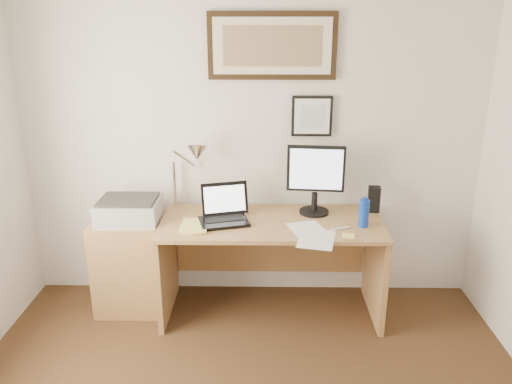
{
  "coord_description": "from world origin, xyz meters",
  "views": [
    {
      "loc": [
        0.09,
        -1.71,
        2.12
      ],
      "look_at": [
        0.04,
        1.43,
        1.04
      ],
      "focal_mm": 35.0,
      "sensor_mm": 36.0,
      "label": 1
    }
  ],
  "objects_px": {
    "desk": "(271,246)",
    "lcd_monitor": "(316,176)",
    "side_cabinet": "(130,265)",
    "water_bottle": "(364,213)",
    "printer": "(129,210)",
    "laptop": "(224,213)",
    "book": "(181,226)"
  },
  "relations": [
    {
      "from": "laptop",
      "to": "side_cabinet",
      "type": "bearing_deg",
      "value": 176.09
    },
    {
      "from": "printer",
      "to": "book",
      "type": "bearing_deg",
      "value": -20.58
    },
    {
      "from": "laptop",
      "to": "lcd_monitor",
      "type": "relative_size",
      "value": 0.75
    },
    {
      "from": "water_bottle",
      "to": "lcd_monitor",
      "type": "xyz_separation_m",
      "value": [
        -0.32,
        0.25,
        0.19
      ]
    },
    {
      "from": "side_cabinet",
      "to": "book",
      "type": "relative_size",
      "value": 2.81
    },
    {
      "from": "laptop",
      "to": "lcd_monitor",
      "type": "distance_m",
      "value": 0.72
    },
    {
      "from": "book",
      "to": "lcd_monitor",
      "type": "xyz_separation_m",
      "value": [
        0.96,
        0.28,
        0.28
      ]
    },
    {
      "from": "water_bottle",
      "to": "laptop",
      "type": "relative_size",
      "value": 0.51
    },
    {
      "from": "desk",
      "to": "printer",
      "type": "bearing_deg",
      "value": -176.71
    },
    {
      "from": "desk",
      "to": "lcd_monitor",
      "type": "distance_m",
      "value": 0.62
    },
    {
      "from": "side_cabinet",
      "to": "laptop",
      "type": "relative_size",
      "value": 1.86
    },
    {
      "from": "water_bottle",
      "to": "book",
      "type": "xyz_separation_m",
      "value": [
        -1.28,
        -0.03,
        -0.09
      ]
    },
    {
      "from": "laptop",
      "to": "printer",
      "type": "height_order",
      "value": "laptop"
    },
    {
      "from": "book",
      "to": "desk",
      "type": "bearing_deg",
      "value": 18.21
    },
    {
      "from": "book",
      "to": "lcd_monitor",
      "type": "height_order",
      "value": "lcd_monitor"
    },
    {
      "from": "side_cabinet",
      "to": "printer",
      "type": "xyz_separation_m",
      "value": [
        0.04,
        -0.02,
        0.45
      ]
    },
    {
      "from": "side_cabinet",
      "to": "book",
      "type": "xyz_separation_m",
      "value": [
        0.44,
        -0.17,
        0.39
      ]
    },
    {
      "from": "side_cabinet",
      "to": "book",
      "type": "height_order",
      "value": "book"
    },
    {
      "from": "laptop",
      "to": "book",
      "type": "bearing_deg",
      "value": -157.29
    },
    {
      "from": "side_cabinet",
      "to": "lcd_monitor",
      "type": "height_order",
      "value": "lcd_monitor"
    },
    {
      "from": "water_bottle",
      "to": "desk",
      "type": "height_order",
      "value": "water_bottle"
    },
    {
      "from": "printer",
      "to": "side_cabinet",
      "type": "bearing_deg",
      "value": 147.32
    },
    {
      "from": "printer",
      "to": "water_bottle",
      "type": "bearing_deg",
      "value": -4.0
    },
    {
      "from": "side_cabinet",
      "to": "water_bottle",
      "type": "height_order",
      "value": "water_bottle"
    },
    {
      "from": "desk",
      "to": "printer",
      "type": "xyz_separation_m",
      "value": [
        -1.03,
        -0.06,
        0.3
      ]
    },
    {
      "from": "book",
      "to": "printer",
      "type": "distance_m",
      "value": 0.43
    },
    {
      "from": "desk",
      "to": "printer",
      "type": "relative_size",
      "value": 3.64
    },
    {
      "from": "water_bottle",
      "to": "printer",
      "type": "height_order",
      "value": "water_bottle"
    },
    {
      "from": "book",
      "to": "printer",
      "type": "height_order",
      "value": "printer"
    },
    {
      "from": "side_cabinet",
      "to": "printer",
      "type": "distance_m",
      "value": 0.46
    },
    {
      "from": "lcd_monitor",
      "to": "water_bottle",
      "type": "bearing_deg",
      "value": -37.63
    },
    {
      "from": "water_bottle",
      "to": "lcd_monitor",
      "type": "distance_m",
      "value": 0.45
    }
  ]
}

